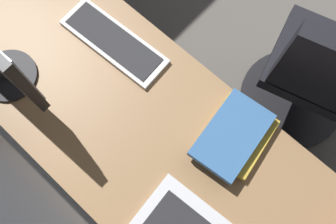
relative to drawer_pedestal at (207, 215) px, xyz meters
The scene contains 5 objects.
desk 0.43m from the drawer_pedestal, ahead, with size 2.18×0.64×0.73m.
drawer_pedestal is the anchor object (origin of this frame).
keyboard_main 0.80m from the drawer_pedestal, 16.15° to the right, with size 0.43×0.16×0.02m.
book_stack_near 0.48m from the drawer_pedestal, 60.79° to the right, with size 0.23×0.30×0.06m.
office_chair 0.75m from the drawer_pedestal, 87.85° to the right, with size 0.56×0.60×0.97m.
Camera 1 is at (-0.11, 2.16, 1.94)m, focal length 39.53 mm.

